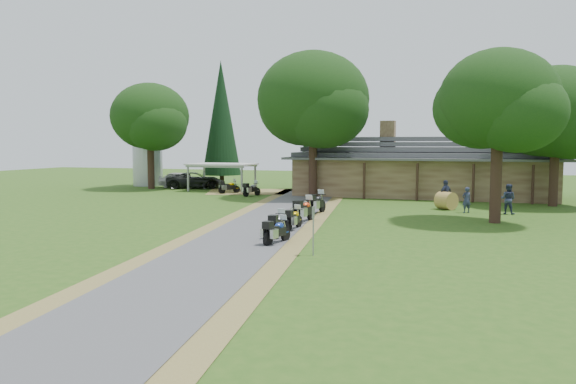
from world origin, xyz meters
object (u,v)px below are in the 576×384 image
(motorcycle_row_d, at_px, (304,209))
(motorcycle_row_a, at_px, (277,230))
(car_dark_suv, at_px, (195,176))
(motorcycle_row_c, at_px, (294,218))
(silo, at_px, (148,156))
(hay_bale, at_px, (446,201))
(motorcycle_carport_b, at_px, (252,189))
(lodge, at_px, (422,166))
(car_white_sedan, at_px, (182,178))
(motorcycle_row_e, at_px, (317,202))
(carport, at_px, (222,177))
(motorcycle_row_b, at_px, (278,224))
(motorcycle_carport_a, at_px, (229,186))

(motorcycle_row_d, bearing_deg, motorcycle_row_a, -164.91)
(car_dark_suv, distance_m, motorcycle_row_c, 27.27)
(silo, distance_m, hay_bale, 32.19)
(motorcycle_row_c, bearing_deg, motorcycle_carport_b, 32.30)
(motorcycle_carport_b, bearing_deg, lodge, -49.96)
(car_white_sedan, xyz_separation_m, motorcycle_row_e, (17.71, -15.41, -0.27))
(carport, xyz_separation_m, car_dark_suv, (-3.64, 1.83, -0.09))
(motorcycle_row_c, bearing_deg, carport, 37.27)
(motorcycle_row_b, bearing_deg, motorcycle_carport_b, 23.26)
(car_dark_suv, height_order, motorcycle_carport_b, car_dark_suv)
(motorcycle_row_b, xyz_separation_m, motorcycle_carport_a, (-11.30, 19.95, -0.01))
(lodge, bearing_deg, motorcycle_row_c, -102.35)
(car_white_sedan, bearing_deg, car_dark_suv, -95.28)
(car_white_sedan, bearing_deg, hay_bale, -108.79)
(motorcycle_carport_b, bearing_deg, motorcycle_row_a, -136.04)
(motorcycle_row_b, relative_size, hay_bale, 1.58)
(motorcycle_row_a, distance_m, motorcycle_row_d, 6.75)
(motorcycle_row_b, xyz_separation_m, hay_bale, (6.94, 13.56, -0.05))
(silo, xyz_separation_m, motorcycle_row_b, (22.81, -25.60, -2.38))
(motorcycle_carport_b, height_order, hay_bale, motorcycle_carport_b)
(car_white_sedan, xyz_separation_m, motorcycle_carport_a, (6.92, -4.25, -0.36))
(motorcycle_carport_a, height_order, motorcycle_carport_b, motorcycle_carport_b)
(car_dark_suv, relative_size, hay_bale, 5.21)
(motorcycle_row_a, height_order, motorcycle_row_e, motorcycle_row_e)
(silo, relative_size, motorcycle_carport_a, 3.34)
(motorcycle_row_b, distance_m, motorcycle_carport_a, 22.93)
(motorcycle_row_a, bearing_deg, hay_bale, -8.51)
(silo, distance_m, motorcycle_row_c, 32.71)
(motorcycle_carport_a, bearing_deg, car_dark_suv, 92.17)
(lodge, relative_size, motorcycle_row_b, 11.73)
(car_dark_suv, relative_size, motorcycle_row_c, 3.46)
(carport, distance_m, motorcycle_row_a, 27.31)
(lodge, bearing_deg, silo, 174.99)
(lodge, xyz_separation_m, car_white_sedan, (-22.83, 1.00, -1.48))
(car_dark_suv, xyz_separation_m, motorcycle_row_c, (16.63, -21.61, -0.56))
(motorcycle_row_c, height_order, hay_bale, motorcycle_row_c)
(car_white_sedan, relative_size, motorcycle_carport_a, 3.25)
(car_white_sedan, bearing_deg, motorcycle_carport_a, -117.40)
(carport, distance_m, motorcycle_row_e, 18.23)
(motorcycle_row_b, distance_m, motorcycle_row_e, 8.81)
(lodge, relative_size, carport, 3.73)
(carport, distance_m, motorcycle_carport_a, 2.79)
(motorcycle_row_b, xyz_separation_m, motorcycle_row_e, (-0.50, 8.79, 0.08))
(motorcycle_row_e, bearing_deg, hay_bale, -48.11)
(car_dark_suv, xyz_separation_m, motorcycle_row_e, (16.08, -15.14, -0.44))
(carport, distance_m, car_dark_suv, 4.07)
(motorcycle_row_d, xyz_separation_m, hay_bale, (7.14, 8.49, -0.13))
(silo, bearing_deg, motorcycle_row_b, -48.30)
(silo, distance_m, car_dark_suv, 6.71)
(lodge, distance_m, car_white_sedan, 22.90)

